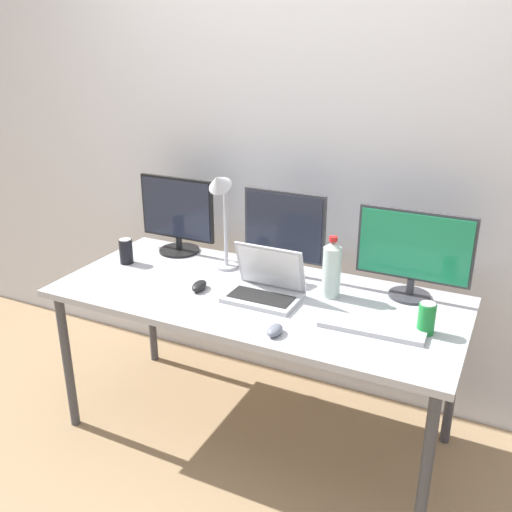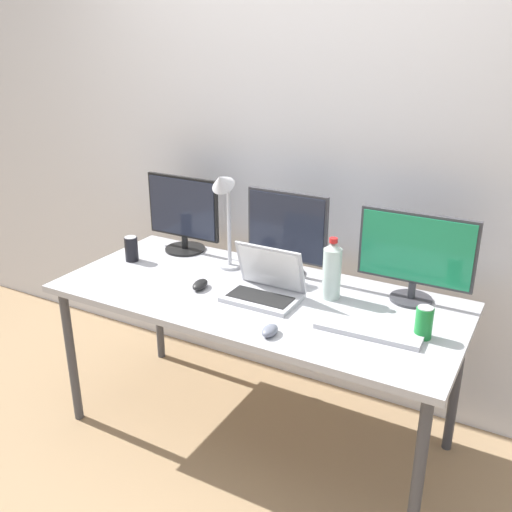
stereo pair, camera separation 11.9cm
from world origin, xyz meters
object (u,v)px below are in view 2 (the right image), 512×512
(monitor_left, at_px, (183,213))
(laptop_silver, at_px, (265,286))
(monitor_right, at_px, (416,254))
(mouse_by_keyboard, at_px, (270,331))
(monitor_center, at_px, (287,232))
(soda_can_by_laptop, at_px, (131,249))
(desk_lamp, at_px, (224,202))
(work_desk, at_px, (256,306))
(soda_can_near_keyboard, at_px, (424,323))
(keyboard_main, at_px, (369,330))
(water_bottle, at_px, (332,271))
(mouse_by_laptop, at_px, (200,285))

(monitor_left, xyz_separation_m, laptop_silver, (0.64, -0.30, -0.15))
(monitor_right, bearing_deg, mouse_by_keyboard, -124.87)
(laptop_silver, bearing_deg, mouse_by_keyboard, -58.72)
(monitor_left, relative_size, monitor_center, 1.04)
(soda_can_by_laptop, xyz_separation_m, desk_lamp, (0.47, 0.12, 0.28))
(work_desk, height_order, mouse_by_keyboard, mouse_by_keyboard)
(mouse_by_keyboard, relative_size, desk_lamp, 0.18)
(monitor_right, xyz_separation_m, soda_can_near_keyboard, (0.12, -0.30, -0.15))
(monitor_left, height_order, monitor_center, monitor_center)
(monitor_right, bearing_deg, monitor_center, -179.98)
(laptop_silver, relative_size, keyboard_main, 0.77)
(monitor_left, height_order, monitor_right, monitor_left)
(soda_can_near_keyboard, relative_size, soda_can_by_laptop, 1.00)
(soda_can_by_laptop, bearing_deg, work_desk, -3.43)
(desk_lamp, bearing_deg, soda_can_by_laptop, -165.23)
(soda_can_by_laptop, bearing_deg, soda_can_near_keyboard, -2.81)
(work_desk, relative_size, soda_can_near_keyboard, 14.19)
(monitor_right, distance_m, soda_can_near_keyboard, 0.35)
(laptop_silver, bearing_deg, keyboard_main, -9.53)
(desk_lamp, bearing_deg, water_bottle, -4.21)
(work_desk, relative_size, keyboard_main, 4.40)
(soda_can_near_keyboard, relative_size, desk_lamp, 0.25)
(monitor_right, relative_size, water_bottle, 1.77)
(mouse_by_keyboard, xyz_separation_m, soda_can_by_laptop, (-0.96, 0.33, 0.04))
(laptop_silver, xyz_separation_m, keyboard_main, (0.49, -0.08, -0.04))
(monitor_center, height_order, mouse_by_laptop, monitor_center)
(monitor_right, xyz_separation_m, mouse_by_laptop, (-0.86, -0.34, -0.19))
(keyboard_main, relative_size, mouse_by_laptop, 3.83)
(monitor_center, xyz_separation_m, laptop_silver, (0.04, -0.28, -0.16))
(monitor_center, relative_size, laptop_silver, 1.28)
(laptop_silver, relative_size, desk_lamp, 0.63)
(soda_can_by_laptop, bearing_deg, laptop_silver, -3.98)
(keyboard_main, relative_size, water_bottle, 1.48)
(monitor_center, bearing_deg, water_bottle, -26.25)
(monitor_center, relative_size, desk_lamp, 0.80)
(soda_can_near_keyboard, xyz_separation_m, soda_can_by_laptop, (-1.47, 0.07, 0.00))
(monitor_right, xyz_separation_m, water_bottle, (-0.31, -0.14, -0.08))
(soda_can_by_laptop, bearing_deg, keyboard_main, -6.13)
(monitor_left, relative_size, mouse_by_laptop, 3.93)
(monitor_right, bearing_deg, laptop_silver, -153.50)
(monitor_right, distance_m, laptop_silver, 0.64)
(mouse_by_laptop, bearing_deg, soda_can_near_keyboard, -6.67)
(work_desk, relative_size, water_bottle, 6.53)
(monitor_right, bearing_deg, mouse_by_laptop, -158.47)
(monitor_left, relative_size, keyboard_main, 1.03)
(work_desk, distance_m, desk_lamp, 0.51)
(keyboard_main, relative_size, desk_lamp, 0.82)
(water_bottle, height_order, soda_can_near_keyboard, water_bottle)
(keyboard_main, xyz_separation_m, mouse_by_laptop, (-0.79, 0.02, 0.01))
(mouse_by_laptop, relative_size, water_bottle, 0.39)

